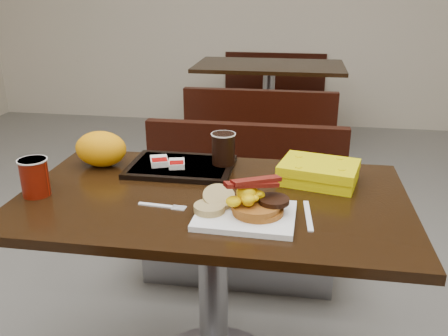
% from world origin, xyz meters
% --- Properties ---
extents(table_near, '(1.20, 0.70, 0.75)m').
position_xyz_m(table_near, '(0.00, 0.00, 0.38)').
color(table_near, black).
rests_on(table_near, floor).
extents(bench_near_n, '(1.00, 0.46, 0.72)m').
position_xyz_m(bench_near_n, '(0.00, 0.70, 0.36)').
color(bench_near_n, black).
rests_on(bench_near_n, floor).
extents(table_far, '(1.20, 0.70, 0.75)m').
position_xyz_m(table_far, '(0.00, 2.60, 0.38)').
color(table_far, black).
rests_on(table_far, floor).
extents(bench_far_s, '(1.00, 0.46, 0.72)m').
position_xyz_m(bench_far_s, '(0.00, 1.90, 0.36)').
color(bench_far_s, black).
rests_on(bench_far_s, floor).
extents(bench_far_n, '(1.00, 0.46, 0.72)m').
position_xyz_m(bench_far_n, '(0.00, 3.30, 0.36)').
color(bench_far_n, black).
rests_on(bench_far_n, floor).
extents(platter, '(0.28, 0.22, 0.02)m').
position_xyz_m(platter, '(0.12, -0.14, 0.76)').
color(platter, white).
rests_on(platter, table_near).
extents(pancake_stack, '(0.18, 0.18, 0.03)m').
position_xyz_m(pancake_stack, '(0.15, -0.13, 0.78)').
color(pancake_stack, '#955C18').
rests_on(pancake_stack, platter).
extents(sausage_patty, '(0.10, 0.10, 0.01)m').
position_xyz_m(sausage_patty, '(0.20, -0.13, 0.80)').
color(sausage_patty, black).
rests_on(sausage_patty, pancake_stack).
extents(scrambled_eggs, '(0.12, 0.11, 0.05)m').
position_xyz_m(scrambled_eggs, '(0.12, -0.14, 0.82)').
color(scrambled_eggs, '#FBEA05').
rests_on(scrambled_eggs, pancake_stack).
extents(bacon_strips, '(0.17, 0.14, 0.01)m').
position_xyz_m(bacon_strips, '(0.13, -0.13, 0.85)').
color(bacon_strips, '#400404').
rests_on(bacon_strips, scrambled_eggs).
extents(muffin_bottom, '(0.10, 0.10, 0.02)m').
position_xyz_m(muffin_bottom, '(0.02, -0.15, 0.78)').
color(muffin_bottom, tan).
rests_on(muffin_bottom, platter).
extents(muffin_top, '(0.12, 0.12, 0.05)m').
position_xyz_m(muffin_top, '(0.04, -0.10, 0.79)').
color(muffin_top, tan).
rests_on(muffin_top, platter).
extents(coffee_cup_near, '(0.09, 0.09, 0.12)m').
position_xyz_m(coffee_cup_near, '(-0.54, -0.09, 0.81)').
color(coffee_cup_near, '#941505').
rests_on(coffee_cup_near, table_near).
extents(fork, '(0.15, 0.04, 0.00)m').
position_xyz_m(fork, '(-0.15, -0.11, 0.75)').
color(fork, white).
rests_on(fork, table_near).
extents(knife, '(0.03, 0.19, 0.00)m').
position_xyz_m(knife, '(0.29, -0.10, 0.75)').
color(knife, white).
rests_on(knife, table_near).
extents(condiment_syrup, '(0.05, 0.04, 0.01)m').
position_xyz_m(condiment_syrup, '(-0.16, 0.11, 0.76)').
color(condiment_syrup, '#A42907').
rests_on(condiment_syrup, table_near).
extents(condiment_ketchup, '(0.04, 0.03, 0.01)m').
position_xyz_m(condiment_ketchup, '(0.02, 0.01, 0.75)').
color(condiment_ketchup, '#8C0504').
rests_on(condiment_ketchup, table_near).
extents(tray, '(0.36, 0.26, 0.02)m').
position_xyz_m(tray, '(-0.15, 0.20, 0.76)').
color(tray, black).
rests_on(tray, table_near).
extents(hashbrown_sleeve_left, '(0.08, 0.10, 0.02)m').
position_xyz_m(hashbrown_sleeve_left, '(-0.23, 0.19, 0.78)').
color(hashbrown_sleeve_left, silver).
rests_on(hashbrown_sleeve_left, tray).
extents(hashbrown_sleeve_right, '(0.07, 0.08, 0.02)m').
position_xyz_m(hashbrown_sleeve_right, '(-0.16, 0.18, 0.78)').
color(hashbrown_sleeve_right, silver).
rests_on(hashbrown_sleeve_right, tray).
extents(coffee_cup_far, '(0.09, 0.09, 0.11)m').
position_xyz_m(coffee_cup_far, '(-0.00, 0.23, 0.82)').
color(coffee_cup_far, black).
rests_on(coffee_cup_far, tray).
extents(clamshell, '(0.28, 0.23, 0.07)m').
position_xyz_m(clamshell, '(0.33, 0.16, 0.78)').
color(clamshell, '#E0CE03').
rests_on(clamshell, table_near).
extents(paper_bag, '(0.21, 0.17, 0.13)m').
position_xyz_m(paper_bag, '(-0.44, 0.19, 0.81)').
color(paper_bag, '#FCA208').
rests_on(paper_bag, table_near).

